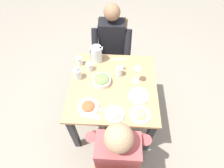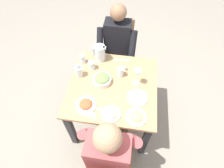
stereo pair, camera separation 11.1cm
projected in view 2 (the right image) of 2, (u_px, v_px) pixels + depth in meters
name	position (u px, v px, depth m)	size (l,w,h in m)	color
ground_plane	(113.00, 116.00, 2.41)	(8.00, 8.00, 0.00)	gray
dining_table	(113.00, 91.00, 1.94)	(0.90, 0.90, 0.70)	tan
chair_near	(118.00, 47.00, 2.51)	(0.40, 0.40, 0.89)	#997047
diner_near	(116.00, 48.00, 2.27)	(0.48, 0.53, 1.19)	black
diner_far	(110.00, 146.00, 1.51)	(0.48, 0.53, 1.19)	#B24C4C
water_pitcher	(100.00, 53.00, 2.01)	(0.16, 0.12, 0.19)	silver
salad_bowl	(102.00, 79.00, 1.85)	(0.19, 0.19, 0.09)	white
plate_beans	(111.00, 114.00, 1.63)	(0.18, 0.18, 0.04)	white
plate_yoghurt	(138.00, 97.00, 1.74)	(0.20, 0.20, 0.05)	white
plate_rice_curry	(86.00, 104.00, 1.69)	(0.20, 0.20, 0.05)	white
plate_fries	(136.00, 117.00, 1.61)	(0.19, 0.19, 0.05)	white
water_glass_near_right	(83.00, 59.00, 2.01)	(0.06, 0.06, 0.10)	silver
water_glass_by_pitcher	(121.00, 72.00, 1.89)	(0.07, 0.07, 0.11)	silver
water_glass_near_left	(92.00, 65.00, 1.96)	(0.07, 0.07, 0.10)	silver
wine_glass	(137.00, 74.00, 1.76)	(0.08, 0.08, 0.20)	silver
oil_carafe	(79.00, 72.00, 1.89)	(0.08, 0.08, 0.16)	silver
salt_shaker	(125.00, 68.00, 1.96)	(0.03, 0.03, 0.05)	white
fork_near	(88.00, 115.00, 1.63)	(0.17, 0.03, 0.01)	silver
knife_near	(105.00, 111.00, 1.66)	(0.18, 0.02, 0.01)	silver
fork_far	(86.00, 113.00, 1.65)	(0.17, 0.03, 0.01)	silver
knife_far	(121.00, 60.00, 2.07)	(0.18, 0.02, 0.01)	silver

